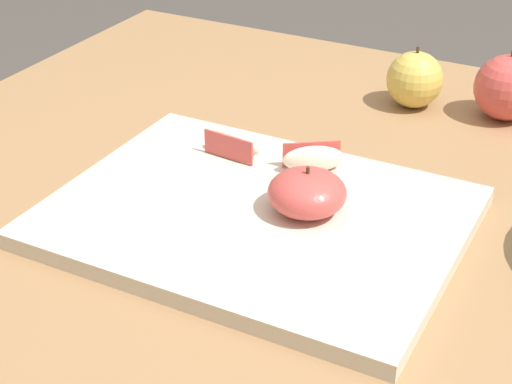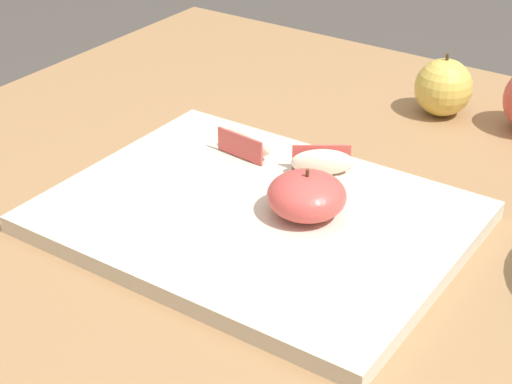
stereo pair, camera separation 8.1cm
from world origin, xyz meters
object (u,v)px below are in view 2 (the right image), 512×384
cutting_board (256,217)px  apple_half_skin_up (307,196)px  apple_wedge_near_knife (246,142)px  whole_apple_golden (444,87)px  apple_wedge_left (322,162)px

cutting_board → apple_half_skin_up: bearing=23.4°
apple_half_skin_up → cutting_board: bearing=-156.6°
apple_wedge_near_knife → whole_apple_golden: bearing=64.8°
apple_wedge_near_knife → apple_wedge_left: (0.09, 0.01, 0.00)m
cutting_board → apple_half_skin_up: (0.05, 0.02, 0.03)m
apple_half_skin_up → apple_wedge_left: 0.09m
apple_half_skin_up → apple_wedge_near_knife: (-0.12, 0.07, -0.01)m
apple_wedge_left → apple_half_skin_up: bearing=-70.0°
whole_apple_golden → apple_half_skin_up: bearing=-90.1°
apple_wedge_near_knife → whole_apple_golden: (0.12, 0.26, 0.00)m
apple_wedge_near_knife → apple_wedge_left: 0.09m
apple_half_skin_up → whole_apple_golden: (0.00, 0.33, -0.00)m
cutting_board → apple_wedge_near_knife: bearing=129.4°
apple_wedge_left → apple_wedge_near_knife: bearing=-174.9°
cutting_board → apple_wedge_near_knife: (-0.08, 0.09, 0.02)m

